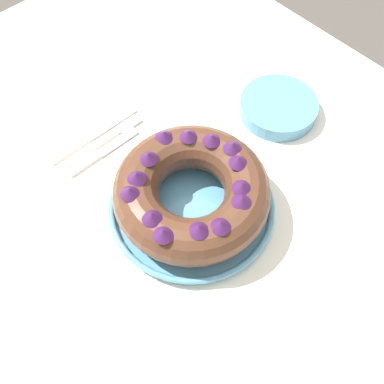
% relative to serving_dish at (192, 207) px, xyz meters
% --- Properties ---
extents(ground_plane, '(8.00, 8.00, 0.00)m').
position_rel_serving_dish_xyz_m(ground_plane, '(-0.00, -0.03, -0.77)').
color(ground_plane, '#4C4742').
extents(dining_table, '(1.57, 1.27, 0.75)m').
position_rel_serving_dish_xyz_m(dining_table, '(-0.00, -0.03, -0.08)').
color(dining_table, silver).
rests_on(dining_table, ground_plane).
extents(serving_dish, '(0.32, 0.32, 0.03)m').
position_rel_serving_dish_xyz_m(serving_dish, '(0.00, 0.00, 0.00)').
color(serving_dish, '#518EB2').
rests_on(serving_dish, dining_table).
extents(bundt_cake, '(0.29, 0.29, 0.10)m').
position_rel_serving_dish_xyz_m(bundt_cake, '(0.00, -0.00, 0.06)').
color(bundt_cake, '#4C2D1E').
rests_on(bundt_cake, serving_dish).
extents(fork, '(0.02, 0.20, 0.01)m').
position_rel_serving_dish_xyz_m(fork, '(-0.25, -0.01, -0.01)').
color(fork, white).
rests_on(fork, dining_table).
extents(serving_knife, '(0.02, 0.22, 0.01)m').
position_rel_serving_dish_xyz_m(serving_knife, '(-0.28, -0.05, -0.01)').
color(serving_knife, white).
rests_on(serving_knife, dining_table).
extents(cake_knife, '(0.02, 0.17, 0.01)m').
position_rel_serving_dish_xyz_m(cake_knife, '(-0.23, -0.06, -0.01)').
color(cake_knife, white).
rests_on(cake_knife, dining_table).
extents(side_bowl, '(0.17, 0.17, 0.03)m').
position_rel_serving_dish_xyz_m(side_bowl, '(-0.06, 0.31, 0.00)').
color(side_bowl, '#518EB2').
rests_on(side_bowl, dining_table).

